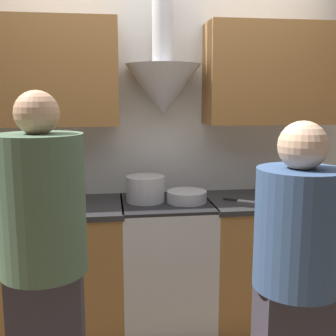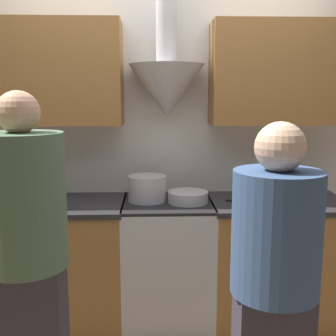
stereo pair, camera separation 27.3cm
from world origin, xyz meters
The scene contains 11 objects.
wall_back centered at (-0.11, 0.59, 1.47)m, with size 8.40×0.52×2.60m.
counter_left centered at (-1.08, 0.32, 0.47)m, with size 1.57×0.62×0.93m.
counter_right centered at (0.77, 0.32, 0.47)m, with size 0.95×0.62×0.93m.
stove_range centered at (0.00, 0.32, 0.47)m, with size 0.61×0.60×0.93m.
wine_bottle_8 centered at (-1.00, 0.38, 1.07)m, with size 0.08×0.08×0.33m.
stock_pot centered at (-0.14, 0.35, 1.02)m, with size 0.26×0.26×0.18m.
mixing_bowl centered at (0.14, 0.29, 0.97)m, with size 0.27×0.27×0.08m.
orange_fruit centered at (0.83, 0.49, 0.98)m, with size 0.08×0.08×0.08m.
chefs_knife centered at (0.52, 0.25, 0.94)m, with size 0.24×0.17×0.01m.
person_foreground_left centered at (-0.66, -0.68, 0.92)m, with size 0.37×0.37×1.67m.
person_foreground_right centered at (0.40, -0.85, 0.85)m, with size 0.36×0.36×1.55m.
Camera 1 is at (-0.37, -2.45, 1.64)m, focal length 45.00 mm.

